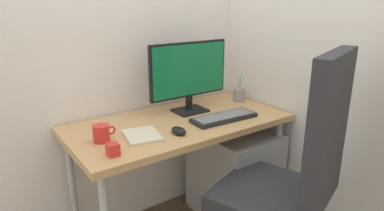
{
  "coord_description": "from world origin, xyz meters",
  "views": [
    {
      "loc": [
        -1.02,
        -1.56,
        1.43
      ],
      "look_at": [
        0.04,
        -0.06,
        0.85
      ],
      "focal_mm": 31.65,
      "sensor_mm": 36.0,
      "label": 1
    }
  ],
  "objects_px": {
    "notebook": "(142,136)",
    "coffee_mug": "(102,133)",
    "office_chair": "(290,178)",
    "keyboard": "(224,117)",
    "monitor": "(189,73)",
    "mouse": "(179,131)",
    "pen_holder": "(239,95)",
    "desk_clamp_accessory": "(113,150)",
    "filing_cabinet": "(234,173)"
  },
  "relations": [
    {
      "from": "monitor",
      "to": "desk_clamp_accessory",
      "type": "relative_size",
      "value": 9.39
    },
    {
      "from": "mouse",
      "to": "desk_clamp_accessory",
      "type": "relative_size",
      "value": 1.73
    },
    {
      "from": "mouse",
      "to": "desk_clamp_accessory",
      "type": "bearing_deg",
      "value": -177.38
    },
    {
      "from": "notebook",
      "to": "desk_clamp_accessory",
      "type": "bearing_deg",
      "value": -138.33
    },
    {
      "from": "desk_clamp_accessory",
      "to": "keyboard",
      "type": "bearing_deg",
      "value": 5.89
    },
    {
      "from": "filing_cabinet",
      "to": "office_chair",
      "type": "bearing_deg",
      "value": -107.35
    },
    {
      "from": "filing_cabinet",
      "to": "notebook",
      "type": "bearing_deg",
      "value": -175.85
    },
    {
      "from": "monitor",
      "to": "filing_cabinet",
      "type": "bearing_deg",
      "value": -31.03
    },
    {
      "from": "keyboard",
      "to": "coffee_mug",
      "type": "bearing_deg",
      "value": 171.15
    },
    {
      "from": "mouse",
      "to": "notebook",
      "type": "distance_m",
      "value": 0.19
    },
    {
      "from": "pen_holder",
      "to": "coffee_mug",
      "type": "height_order",
      "value": "pen_holder"
    },
    {
      "from": "notebook",
      "to": "desk_clamp_accessory",
      "type": "distance_m",
      "value": 0.24
    },
    {
      "from": "filing_cabinet",
      "to": "desk_clamp_accessory",
      "type": "xyz_separation_m",
      "value": [
        -0.91,
        -0.17,
        0.48
      ]
    },
    {
      "from": "filing_cabinet",
      "to": "pen_holder",
      "type": "height_order",
      "value": "pen_holder"
    },
    {
      "from": "monitor",
      "to": "coffee_mug",
      "type": "distance_m",
      "value": 0.67
    },
    {
      "from": "notebook",
      "to": "monitor",
      "type": "bearing_deg",
      "value": 37.09
    },
    {
      "from": "office_chair",
      "to": "coffee_mug",
      "type": "relative_size",
      "value": 10.44
    },
    {
      "from": "office_chair",
      "to": "pen_holder",
      "type": "relative_size",
      "value": 6.96
    },
    {
      "from": "pen_holder",
      "to": "coffee_mug",
      "type": "relative_size",
      "value": 1.5
    },
    {
      "from": "office_chair",
      "to": "pen_holder",
      "type": "bearing_deg",
      "value": 65.75
    },
    {
      "from": "notebook",
      "to": "desk_clamp_accessory",
      "type": "xyz_separation_m",
      "value": [
        -0.21,
        -0.12,
        0.02
      ]
    },
    {
      "from": "desk_clamp_accessory",
      "to": "office_chair",
      "type": "bearing_deg",
      "value": -30.88
    },
    {
      "from": "monitor",
      "to": "coffee_mug",
      "type": "relative_size",
      "value": 4.63
    },
    {
      "from": "coffee_mug",
      "to": "pen_holder",
      "type": "bearing_deg",
      "value": 6.45
    },
    {
      "from": "desk_clamp_accessory",
      "to": "mouse",
      "type": "bearing_deg",
      "value": 6.33
    },
    {
      "from": "office_chair",
      "to": "coffee_mug",
      "type": "bearing_deg",
      "value": 138.76
    },
    {
      "from": "monitor",
      "to": "mouse",
      "type": "bearing_deg",
      "value": -133.1
    },
    {
      "from": "monitor",
      "to": "keyboard",
      "type": "bearing_deg",
      "value": -73.22
    },
    {
      "from": "monitor",
      "to": "coffee_mug",
      "type": "bearing_deg",
      "value": -167.38
    },
    {
      "from": "office_chair",
      "to": "desk_clamp_accessory",
      "type": "distance_m",
      "value": 0.86
    },
    {
      "from": "mouse",
      "to": "notebook",
      "type": "height_order",
      "value": "mouse"
    },
    {
      "from": "notebook",
      "to": "coffee_mug",
      "type": "bearing_deg",
      "value": 172.54
    },
    {
      "from": "monitor",
      "to": "notebook",
      "type": "relative_size",
      "value": 2.61
    },
    {
      "from": "notebook",
      "to": "coffee_mug",
      "type": "height_order",
      "value": "coffee_mug"
    },
    {
      "from": "office_chair",
      "to": "keyboard",
      "type": "distance_m",
      "value": 0.53
    },
    {
      "from": "pen_holder",
      "to": "desk_clamp_accessory",
      "type": "height_order",
      "value": "pen_holder"
    },
    {
      "from": "desk_clamp_accessory",
      "to": "notebook",
      "type": "bearing_deg",
      "value": 29.74
    },
    {
      "from": "keyboard",
      "to": "notebook",
      "type": "distance_m",
      "value": 0.52
    },
    {
      "from": "coffee_mug",
      "to": "keyboard",
      "type": "bearing_deg",
      "value": -8.85
    },
    {
      "from": "monitor",
      "to": "desk_clamp_accessory",
      "type": "height_order",
      "value": "monitor"
    },
    {
      "from": "mouse",
      "to": "coffee_mug",
      "type": "height_order",
      "value": "coffee_mug"
    },
    {
      "from": "filing_cabinet",
      "to": "monitor",
      "type": "xyz_separation_m",
      "value": [
        -0.26,
        0.16,
        0.7
      ]
    },
    {
      "from": "office_chair",
      "to": "pen_holder",
      "type": "height_order",
      "value": "office_chair"
    },
    {
      "from": "filing_cabinet",
      "to": "notebook",
      "type": "height_order",
      "value": "notebook"
    },
    {
      "from": "filing_cabinet",
      "to": "keyboard",
      "type": "distance_m",
      "value": 0.51
    },
    {
      "from": "monitor",
      "to": "mouse",
      "type": "height_order",
      "value": "monitor"
    },
    {
      "from": "office_chair",
      "to": "coffee_mug",
      "type": "distance_m",
      "value": 0.95
    },
    {
      "from": "mouse",
      "to": "coffee_mug",
      "type": "bearing_deg",
      "value": 155.02
    },
    {
      "from": "filing_cabinet",
      "to": "mouse",
      "type": "relative_size",
      "value": 6.05
    },
    {
      "from": "pen_holder",
      "to": "notebook",
      "type": "bearing_deg",
      "value": -167.77
    }
  ]
}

